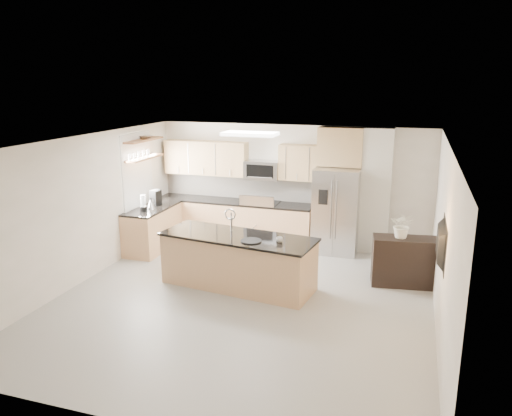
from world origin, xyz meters
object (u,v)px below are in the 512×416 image
(flower_vase, at_px, (403,219))
(coffee_maker, at_px, (156,198))
(refrigerator, at_px, (336,211))
(platter, at_px, (251,241))
(credenza, at_px, (404,262))
(microwave, at_px, (262,170))
(blender, at_px, (143,204))
(television, at_px, (437,243))
(kettle, at_px, (151,204))
(island, at_px, (238,261))
(bowl, at_px, (146,136))
(cup, at_px, (280,240))
(range, at_px, (261,223))

(flower_vase, bearing_deg, coffee_maker, 173.10)
(refrigerator, bearing_deg, platter, -111.51)
(credenza, bearing_deg, microwave, 145.04)
(blender, xyz_separation_m, television, (5.58, -1.72, 0.28))
(kettle, bearing_deg, refrigerator, 17.32)
(island, xyz_separation_m, blender, (-2.41, 0.99, 0.60))
(platter, distance_m, coffee_maker, 3.27)
(refrigerator, distance_m, blender, 3.98)
(refrigerator, relative_size, bowl, 5.26)
(refrigerator, bearing_deg, flower_vase, -46.31)
(cup, distance_m, coffee_maker, 3.61)
(blender, xyz_separation_m, kettle, (0.05, 0.21, -0.04))
(island, bearing_deg, refrigerator, 68.15)
(refrigerator, xyz_separation_m, coffee_maker, (-3.75, -0.80, 0.18))
(refrigerator, height_order, flower_vase, refrigerator)
(credenza, xyz_separation_m, kettle, (-5.11, 0.26, 0.59))
(bowl, bearing_deg, cup, -26.51)
(coffee_maker, relative_size, bowl, 0.95)
(microwave, bearing_deg, island, -82.49)
(coffee_maker, height_order, bowl, bowl)
(range, xyz_separation_m, cup, (1.11, -2.52, 0.50))
(credenza, xyz_separation_m, television, (0.43, -1.67, 0.92))
(credenza, bearing_deg, bowl, 165.66)
(blender, distance_m, coffee_maker, 0.55)
(range, xyz_separation_m, bowl, (-2.25, -0.85, 1.91))
(refrigerator, xyz_separation_m, cup, (-0.55, -2.48, 0.08))
(refrigerator, relative_size, television, 1.65)
(coffee_maker, relative_size, flower_vase, 0.48)
(platter, relative_size, coffee_maker, 1.08)
(range, relative_size, coffee_maker, 3.54)
(range, relative_size, blender, 3.36)
(cup, distance_m, bowl, 4.01)
(cup, xyz_separation_m, flower_vase, (1.91, 1.05, 0.24))
(island, relative_size, blender, 8.21)
(platter, distance_m, blender, 2.98)
(television, bearing_deg, microwave, 47.25)
(credenza, relative_size, kettle, 4.59)
(refrigerator, bearing_deg, bowl, -168.41)
(island, height_order, flower_vase, flower_vase)
(television, bearing_deg, kettle, 70.82)
(refrigerator, xyz_separation_m, kettle, (-3.68, -1.15, 0.13))
(kettle, bearing_deg, television, -19.18)
(refrigerator, relative_size, flower_vase, 2.62)
(island, distance_m, platter, 0.61)
(credenza, distance_m, bowl, 5.71)
(credenza, bearing_deg, platter, -162.31)
(kettle, bearing_deg, range, 30.55)
(credenza, distance_m, blender, 5.20)
(platter, xyz_separation_m, kettle, (-2.67, 1.42, 0.09))
(cup, height_order, blender, blender)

